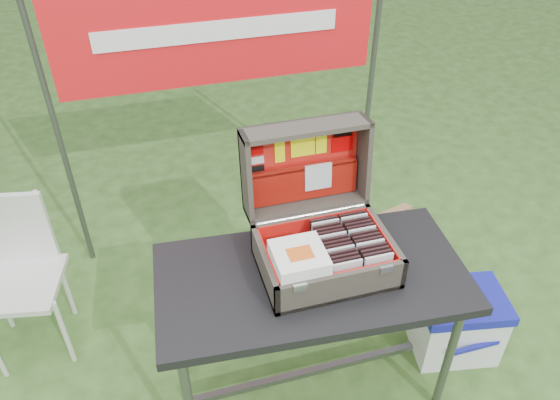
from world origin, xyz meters
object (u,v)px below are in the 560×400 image
object	(u,v)px
table	(309,336)
suitcase	(323,211)
cardboard_box	(381,249)
chair	(20,287)
cooler	(456,322)

from	to	relation	value
table	suitcase	bearing A→B (deg)	56.01
suitcase	cardboard_box	size ratio (longest dim) A/B	1.24
table	chair	size ratio (longest dim) A/B	1.49
table	cooler	world-z (taller)	table
cooler	cardboard_box	bearing A→B (deg)	115.12
cardboard_box	chair	bearing A→B (deg)	163.61
suitcase	cardboard_box	xyz separation A→B (m)	(0.56, 0.51, -0.78)
cardboard_box	suitcase	bearing A→B (deg)	-153.12
chair	cardboard_box	world-z (taller)	chair
cooler	chair	size ratio (longest dim) A/B	0.50
suitcase	cooler	size ratio (longest dim) A/B	1.28
table	cardboard_box	distance (m)	0.87
cooler	chair	xyz separation A→B (m)	(-1.97, 0.59, 0.22)
suitcase	chair	xyz separation A→B (m)	(-1.26, 0.55, -0.59)
table	cooler	size ratio (longest dim) A/B	2.96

